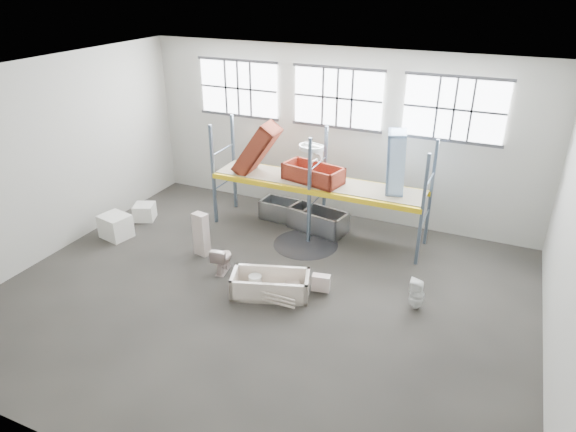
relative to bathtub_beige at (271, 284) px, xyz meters
The scene contains 33 objects.
floor 0.38m from the bathtub_beige, 138.72° to the right, with size 12.00×10.00×0.10m, color #45413B.
ceiling 4.79m from the bathtub_beige, 138.72° to the right, with size 12.00×10.00×0.10m, color silver.
wall_back 5.40m from the bathtub_beige, 91.88° to the left, with size 12.00×0.10×5.00m, color #B2B0A5.
wall_front 5.65m from the bathtub_beige, 91.78° to the right, with size 12.00×0.10×5.00m, color #A2A196.
wall_left 6.60m from the bathtub_beige, behind, with size 0.10×10.00×5.00m, color #BBB9AD.
window_left 6.74m from the bathtub_beige, 125.01° to the left, with size 2.60×0.04×1.60m, color white.
window_mid 5.85m from the bathtub_beige, 91.93° to the left, with size 2.60×0.04×1.60m, color white.
window_right 6.59m from the bathtub_beige, 57.66° to the left, with size 2.60×0.04×1.60m, color white.
rack_upright_la 4.37m from the bathtub_beige, 138.89° to the left, with size 0.08×0.08×3.00m, color slate.
rack_upright_lb 5.21m from the bathtub_beige, 128.61° to the left, with size 0.08×0.08×3.00m, color slate.
rack_upright_ma 3.03m from the bathtub_beige, 93.35° to the left, with size 0.08×0.08×3.00m, color slate.
rack_upright_mb 4.15m from the bathtub_beige, 92.33° to the left, with size 0.08×0.08×3.00m, color slate.
rack_upright_ra 4.15m from the bathtub_beige, 44.18° to the left, with size 0.08×0.08×3.00m, color slate.
rack_upright_rb 5.03m from the bathtub_beige, 54.35° to the left, with size 0.08×0.08×3.00m, color slate.
rack_beam_front 3.03m from the bathtub_beige, 93.35° to the left, with size 6.00×0.10×0.14m, color yellow.
rack_beam_back 4.15m from the bathtub_beige, 92.33° to the left, with size 6.00×0.10×0.14m, color yellow.
shelf_deck 3.61m from the bathtub_beige, 92.75° to the left, with size 5.90×1.10×0.03m, color gray.
wet_patch 2.58m from the bathtub_beige, 93.61° to the left, with size 1.80×1.80×0.00m, color black.
bathtub_beige is the anchor object (origin of this frame).
cistern_spare 1.18m from the bathtub_beige, 26.05° to the left, with size 0.42×0.20×0.40m, color beige.
sink_in_tub 0.54m from the bathtub_beige, 39.96° to the left, with size 0.39×0.39×0.13m, color beige.
toilet_beige 1.60m from the bathtub_beige, 164.77° to the left, with size 0.40×0.71×0.72m, color beige.
cistern_tall 2.67m from the bathtub_beige, 159.19° to the left, with size 0.38×0.25×1.19m, color #C4AFA6.
toilet_white 3.32m from the bathtub_beige, 14.53° to the left, with size 0.33×0.34×0.73m, color white.
steel_tub_left 4.00m from the bathtub_beige, 109.04° to the left, with size 1.54×0.72×0.57m, color #ACB0B4, non-canonical shape.
steel_tub_right 3.54m from the bathtub_beige, 92.99° to the left, with size 1.68×0.78×0.62m, color #B1B3B9, non-canonical shape.
rust_tub_flat 3.66m from the bathtub_beige, 94.75° to the left, with size 1.65×0.77×0.46m, color #9C3224, non-canonical shape.
rust_tub_tilted 4.30m from the bathtub_beige, 121.17° to the left, with size 1.67×0.78×0.47m, color maroon, non-canonical shape.
sink_on_shelf 3.67m from the bathtub_beige, 95.29° to the left, with size 0.70×0.54×0.62m, color silver.
blue_tub_upright 4.54m from the bathtub_beige, 61.38° to the left, with size 1.62×0.76×0.46m, color #A9CEFA, non-canonical shape.
bucket 0.43m from the bathtub_beige, behind, with size 0.31×0.31×0.36m, color silver.
carton_near 5.30m from the bathtub_beige, behind, with size 0.78×0.67×0.67m, color white.
carton_far 5.62m from the bathtub_beige, 158.81° to the left, with size 0.58×0.58×0.49m, color silver.
Camera 1 is at (4.60, -8.77, 6.84)m, focal length 31.68 mm.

